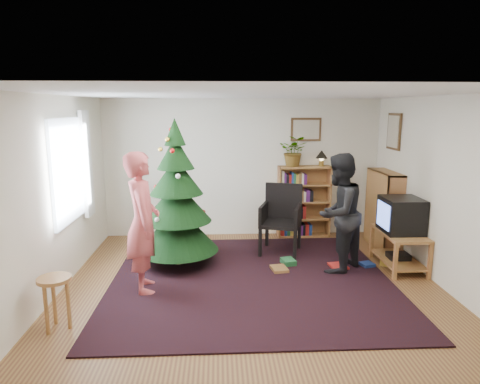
{
  "coord_description": "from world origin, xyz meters",
  "views": [
    {
      "loc": [
        -0.44,
        -5.24,
        2.34
      ],
      "look_at": [
        -0.12,
        1.01,
        1.1
      ],
      "focal_mm": 32.0,
      "sensor_mm": 36.0,
      "label": 1
    }
  ],
  "objects_px": {
    "christmas_tree": "(177,206)",
    "armchair": "(280,215)",
    "bookshelf_right": "(384,209)",
    "stool": "(55,289)",
    "tv_stand": "(399,246)",
    "potted_plant": "(294,151)",
    "picture_right": "(394,132)",
    "picture_back": "(306,130)",
    "bookshelf_back": "(304,201)",
    "crt_tv": "(401,215)",
    "person_standing": "(143,223)",
    "person_by_chair": "(338,213)",
    "table_lamp": "(322,155)"
  },
  "relations": [
    {
      "from": "picture_right",
      "to": "person_standing",
      "type": "relative_size",
      "value": 0.33
    },
    {
      "from": "picture_back",
      "to": "person_standing",
      "type": "distance_m",
      "value": 3.67
    },
    {
      "from": "bookshelf_back",
      "to": "armchair",
      "type": "xyz_separation_m",
      "value": [
        -0.56,
        -0.84,
        -0.06
      ]
    },
    {
      "from": "potted_plant",
      "to": "table_lamp",
      "type": "relative_size",
      "value": 1.91
    },
    {
      "from": "bookshelf_right",
      "to": "tv_stand",
      "type": "relative_size",
      "value": 1.32
    },
    {
      "from": "bookshelf_right",
      "to": "stool",
      "type": "relative_size",
      "value": 2.22
    },
    {
      "from": "picture_right",
      "to": "tv_stand",
      "type": "relative_size",
      "value": 0.61
    },
    {
      "from": "armchair",
      "to": "table_lamp",
      "type": "relative_size",
      "value": 3.88
    },
    {
      "from": "picture_right",
      "to": "tv_stand",
      "type": "xyz_separation_m",
      "value": [
        -0.26,
        -1.08,
        -1.62
      ]
    },
    {
      "from": "picture_back",
      "to": "table_lamp",
      "type": "distance_m",
      "value": 0.55
    },
    {
      "from": "tv_stand",
      "to": "potted_plant",
      "type": "relative_size",
      "value": 1.8
    },
    {
      "from": "tv_stand",
      "to": "person_standing",
      "type": "bearing_deg",
      "value": -170.41
    },
    {
      "from": "bookshelf_right",
      "to": "person_standing",
      "type": "xyz_separation_m",
      "value": [
        -3.74,
        -1.58,
        0.24
      ]
    },
    {
      "from": "bookshelf_right",
      "to": "bookshelf_back",
      "type": "bearing_deg",
      "value": 60.11
    },
    {
      "from": "bookshelf_back",
      "to": "tv_stand",
      "type": "height_order",
      "value": "bookshelf_back"
    },
    {
      "from": "picture_right",
      "to": "table_lamp",
      "type": "relative_size",
      "value": 2.09
    },
    {
      "from": "armchair",
      "to": "person_by_chair",
      "type": "relative_size",
      "value": 0.65
    },
    {
      "from": "bookshelf_back",
      "to": "person_standing",
      "type": "xyz_separation_m",
      "value": [
        -2.52,
        -2.28,
        0.24
      ]
    },
    {
      "from": "picture_back",
      "to": "tv_stand",
      "type": "relative_size",
      "value": 0.56
    },
    {
      "from": "bookshelf_right",
      "to": "crt_tv",
      "type": "bearing_deg",
      "value": 172.79
    },
    {
      "from": "picture_back",
      "to": "armchair",
      "type": "height_order",
      "value": "picture_back"
    },
    {
      "from": "tv_stand",
      "to": "table_lamp",
      "type": "distance_m",
      "value": 2.19
    },
    {
      "from": "potted_plant",
      "to": "armchair",
      "type": "bearing_deg",
      "value": -113.4
    },
    {
      "from": "bookshelf_right",
      "to": "person_standing",
      "type": "bearing_deg",
      "value": 112.91
    },
    {
      "from": "picture_back",
      "to": "person_standing",
      "type": "xyz_separation_m",
      "value": [
        -2.55,
        -2.42,
        -1.04
      ]
    },
    {
      "from": "stool",
      "to": "picture_back",
      "type": "bearing_deg",
      "value": 45.51
    },
    {
      "from": "bookshelf_right",
      "to": "crt_tv",
      "type": "distance_m",
      "value": 0.99
    },
    {
      "from": "christmas_tree",
      "to": "bookshelf_right",
      "type": "bearing_deg",
      "value": 11.54
    },
    {
      "from": "picture_back",
      "to": "christmas_tree",
      "type": "bearing_deg",
      "value": -145.25
    },
    {
      "from": "picture_right",
      "to": "person_by_chair",
      "type": "xyz_separation_m",
      "value": [
        -1.21,
        -1.15,
        -1.09
      ]
    },
    {
      "from": "stool",
      "to": "person_by_chair",
      "type": "height_order",
      "value": "person_by_chair"
    },
    {
      "from": "tv_stand",
      "to": "crt_tv",
      "type": "bearing_deg",
      "value": 180.0
    },
    {
      "from": "christmas_tree",
      "to": "armchair",
      "type": "height_order",
      "value": "christmas_tree"
    },
    {
      "from": "armchair",
      "to": "stool",
      "type": "distance_m",
      "value": 3.65
    },
    {
      "from": "crt_tv",
      "to": "person_standing",
      "type": "xyz_separation_m",
      "value": [
        -3.62,
        -0.61,
        0.1
      ]
    },
    {
      "from": "crt_tv",
      "to": "person_standing",
      "type": "distance_m",
      "value": 3.67
    },
    {
      "from": "potted_plant",
      "to": "christmas_tree",
      "type": "bearing_deg",
      "value": -144.77
    },
    {
      "from": "christmas_tree",
      "to": "bookshelf_back",
      "type": "bearing_deg",
      "value": 32.67
    },
    {
      "from": "person_standing",
      "to": "stool",
      "type": "bearing_deg",
      "value": 128.93
    },
    {
      "from": "picture_right",
      "to": "christmas_tree",
      "type": "bearing_deg",
      "value": -167.16
    },
    {
      "from": "bookshelf_right",
      "to": "person_standing",
      "type": "distance_m",
      "value": 4.07
    },
    {
      "from": "stool",
      "to": "bookshelf_right",
      "type": "bearing_deg",
      "value": 29.46
    },
    {
      "from": "bookshelf_right",
      "to": "table_lamp",
      "type": "xyz_separation_m",
      "value": [
        -0.92,
        0.7,
        0.83
      ]
    },
    {
      "from": "person_by_chair",
      "to": "bookshelf_back",
      "type": "bearing_deg",
      "value": -129.97
    },
    {
      "from": "bookshelf_back",
      "to": "table_lamp",
      "type": "bearing_deg",
      "value": 0.0
    },
    {
      "from": "bookshelf_right",
      "to": "armchair",
      "type": "distance_m",
      "value": 1.79
    },
    {
      "from": "picture_back",
      "to": "bookshelf_back",
      "type": "xyz_separation_m",
      "value": [
        -0.03,
        -0.14,
        -1.29
      ]
    },
    {
      "from": "tv_stand",
      "to": "person_by_chair",
      "type": "xyz_separation_m",
      "value": [
        -0.95,
        -0.07,
        0.53
      ]
    },
    {
      "from": "picture_back",
      "to": "bookshelf_back",
      "type": "bearing_deg",
      "value": -102.51
    },
    {
      "from": "tv_stand",
      "to": "armchair",
      "type": "height_order",
      "value": "armchair"
    }
  ]
}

